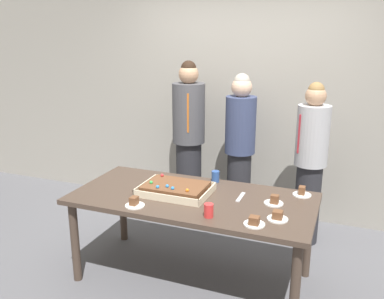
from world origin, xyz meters
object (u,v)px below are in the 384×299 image
(plated_slice_near_right, at_px, (274,201))
(drink_cup_nearest, at_px, (215,176))
(sheet_cake, at_px, (175,189))
(plated_slice_far_left, at_px, (278,217))
(party_table, at_px, (192,205))
(cake_server_utensil, at_px, (241,197))
(plated_slice_far_right, at_px, (254,222))
(person_green_shirt_behind, at_px, (240,148))
(person_striped_tie_right, at_px, (310,162))
(drink_cup_middle, at_px, (209,210))
(plated_slice_center_front, at_px, (302,193))
(plated_slice_near_left, at_px, (134,203))
(person_serving_front, at_px, (189,139))

(plated_slice_near_right, relative_size, drink_cup_nearest, 1.50)
(sheet_cake, distance_m, plated_slice_far_left, 0.90)
(plated_slice_near_right, bearing_deg, party_table, -172.77)
(sheet_cake, xyz_separation_m, drink_cup_nearest, (0.22, 0.38, 0.01))
(party_table, height_order, drink_cup_nearest, drink_cup_nearest)
(cake_server_utensil, bearing_deg, plated_slice_far_right, -64.36)
(plated_slice_far_left, height_order, person_green_shirt_behind, person_green_shirt_behind)
(sheet_cake, xyz_separation_m, person_striped_tie_right, (0.97, 1.01, 0.05))
(sheet_cake, relative_size, drink_cup_middle, 5.74)
(plated_slice_far_right, bearing_deg, party_table, 150.56)
(plated_slice_center_front, relative_size, person_green_shirt_behind, 0.09)
(plated_slice_near_left, relative_size, plated_slice_center_front, 1.00)
(party_table, distance_m, person_serving_front, 1.28)
(drink_cup_nearest, bearing_deg, person_striped_tie_right, 40.15)
(plated_slice_far_left, xyz_separation_m, plated_slice_far_right, (-0.13, -0.15, -0.00))
(plated_slice_center_front, bearing_deg, drink_cup_nearest, 176.59)
(plated_slice_center_front, distance_m, person_striped_tie_right, 0.68)
(party_table, height_order, person_green_shirt_behind, person_green_shirt_behind)
(cake_server_utensil, bearing_deg, plated_slice_near_left, -147.13)
(cake_server_utensil, bearing_deg, person_striped_tie_right, 63.89)
(drink_cup_middle, bearing_deg, cake_server_utensil, 74.47)
(drink_cup_middle, distance_m, person_striped_tie_right, 1.46)
(drink_cup_middle, xyz_separation_m, person_green_shirt_behind, (-0.17, 1.47, 0.06))
(plated_slice_far_left, bearing_deg, cake_server_utensil, 139.05)
(sheet_cake, relative_size, plated_slice_near_right, 3.83)
(cake_server_utensil, height_order, person_striped_tie_right, person_striped_tie_right)
(person_green_shirt_behind, bearing_deg, sheet_cake, -0.02)
(person_striped_tie_right, bearing_deg, party_table, 5.49)
(plated_slice_far_left, bearing_deg, plated_slice_near_right, 105.56)
(plated_slice_near_right, height_order, person_striped_tie_right, person_striped_tie_right)
(plated_slice_near_left, distance_m, person_striped_tie_right, 1.80)
(sheet_cake, xyz_separation_m, drink_cup_middle, (0.41, -0.34, 0.01))
(party_table, distance_m, person_striped_tie_right, 1.32)
(plated_slice_center_front, height_order, person_green_shirt_behind, person_green_shirt_behind)
(party_table, relative_size, sheet_cake, 3.41)
(plated_slice_near_right, relative_size, person_green_shirt_behind, 0.09)
(drink_cup_middle, bearing_deg, plated_slice_near_left, -177.61)
(plated_slice_near_left, xyz_separation_m, cake_server_utensil, (0.72, 0.46, -0.02))
(plated_slice_near_left, distance_m, person_serving_front, 1.52)
(plated_slice_near_right, bearing_deg, drink_cup_nearest, 151.92)
(drink_cup_nearest, bearing_deg, sheet_cake, -120.84)
(plated_slice_far_left, relative_size, person_striped_tie_right, 0.09)
(party_table, bearing_deg, sheet_cake, 173.81)
(party_table, bearing_deg, plated_slice_far_left, -14.42)
(cake_server_utensil, height_order, person_green_shirt_behind, person_green_shirt_behind)
(sheet_cake, xyz_separation_m, plated_slice_far_right, (0.75, -0.35, -0.01))
(drink_cup_middle, bearing_deg, plated_slice_far_right, -2.14)
(plated_slice_center_front, distance_m, drink_cup_nearest, 0.76)
(plated_slice_near_left, distance_m, plated_slice_far_right, 0.93)
(plated_slice_far_right, height_order, plated_slice_center_front, plated_slice_center_front)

